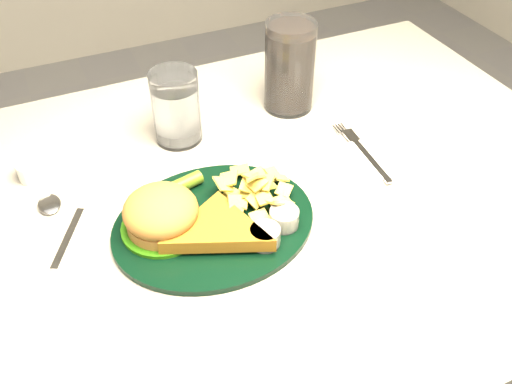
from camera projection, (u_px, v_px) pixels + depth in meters
table at (238, 343)px, 1.10m from camera, size 1.20×0.80×0.75m
dinner_plate at (213, 209)px, 0.79m from camera, size 0.30×0.26×0.07m
water_glass at (176, 107)px, 0.92m from camera, size 0.10×0.10×0.12m
cola_glass at (290, 67)px, 0.99m from camera, size 0.09×0.09×0.16m
fork_napkin at (369, 158)px, 0.92m from camera, size 0.12×0.15×0.01m
spoon at (68, 236)px, 0.79m from camera, size 0.11×0.16×0.01m
ramekin at (32, 170)px, 0.88m from camera, size 0.05×0.05×0.03m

